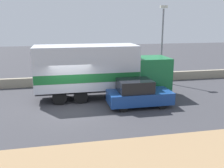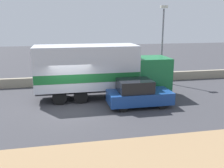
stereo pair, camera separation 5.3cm
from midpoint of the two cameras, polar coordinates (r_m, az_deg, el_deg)
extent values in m
plane|color=#38383D|center=(14.77, -9.06, -5.92)|extent=(80.00, 80.00, 0.00)
cube|color=gray|center=(20.42, -9.94, 0.77)|extent=(60.00, 0.35, 0.73)
cylinder|color=slate|center=(21.11, 11.24, 8.39)|extent=(0.14, 0.14, 5.98)
cube|color=beige|center=(21.03, 11.67, 16.92)|extent=(0.56, 0.28, 0.20)
cube|color=#196B38|center=(17.44, 8.76, 2.40)|extent=(2.29, 2.22, 2.24)
cube|color=black|center=(17.77, 12.23, 3.94)|extent=(0.06, 1.89, 0.99)
cube|color=#2D2D33|center=(16.65, -5.81, -1.12)|extent=(6.57, 1.31, 0.25)
cube|color=silver|center=(16.32, -5.95, 3.97)|extent=(6.57, 2.38, 2.75)
cube|color=#19662D|center=(16.42, -5.90, 2.18)|extent=(6.53, 2.40, 0.55)
cylinder|color=black|center=(18.54, 7.63, -0.27)|extent=(0.88, 0.28, 0.88)
cylinder|color=black|center=(16.84, 9.72, -1.84)|extent=(0.88, 0.28, 0.88)
cylinder|color=black|center=(17.54, -12.00, -1.29)|extent=(0.88, 0.28, 0.88)
cylinder|color=black|center=(15.74, -12.00, -3.09)|extent=(0.88, 0.28, 0.88)
cylinder|color=black|center=(17.57, -7.71, -1.08)|extent=(0.88, 0.28, 0.88)
cylinder|color=black|center=(15.77, -7.22, -2.85)|extent=(0.88, 0.28, 0.88)
cube|color=navy|center=(15.17, 6.19, -2.97)|extent=(3.83, 1.77, 0.71)
cube|color=black|center=(14.89, 5.14, -0.40)|extent=(1.99, 1.63, 0.73)
cylinder|color=black|center=(16.33, 9.32, -2.86)|extent=(0.59, 0.20, 0.59)
cylinder|color=black|center=(14.98, 11.40, -4.53)|extent=(0.59, 0.20, 0.59)
cylinder|color=black|center=(15.66, 1.16, -3.41)|extent=(0.59, 0.20, 0.59)
cylinder|color=black|center=(14.25, 2.53, -5.24)|extent=(0.59, 0.20, 0.59)
camera|label=1|loc=(0.03, -90.10, -0.02)|focal=40.00mm
camera|label=2|loc=(0.03, 89.90, 0.02)|focal=40.00mm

